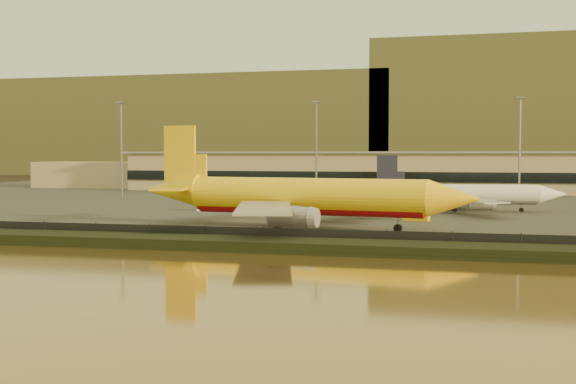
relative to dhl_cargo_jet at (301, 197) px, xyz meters
name	(u,v)px	position (x,y,z in m)	size (l,w,h in m)	color
ground	(274,235)	(-2.18, -8.36, -5.15)	(900.00, 900.00, 0.00)	black
embankment	(239,244)	(-2.18, -25.36, -4.45)	(320.00, 7.00, 1.40)	black
tarmac	(363,197)	(-2.18, 86.64, -5.05)	(320.00, 220.00, 0.20)	#2D2D2D
perimeter_fence	(249,236)	(-2.18, -21.36, -3.85)	(300.00, 0.05, 2.20)	black
terminal_building	(331,172)	(-16.70, 117.19, 1.10)	(202.00, 25.00, 12.60)	tan
apron_light_masts	(413,139)	(12.82, 66.64, 10.56)	(152.20, 12.20, 25.40)	slate
distant_hills	(385,122)	(-22.92, 331.64, 26.24)	(470.00, 160.00, 70.00)	brown
dhl_cargo_jet	(301,197)	(0.00, 0.00, 0.00)	(55.49, 53.91, 16.57)	yellow
white_narrowbody_jet	(465,195)	(25.23, 40.74, -1.49)	(40.26, 38.96, 11.57)	white
gse_vehicle_yellow	(416,215)	(16.97, 17.54, -3.94)	(4.48, 2.02, 2.02)	yellow
gse_vehicle_white	(206,207)	(-27.21, 30.09, -4.10)	(3.78, 1.70, 1.70)	white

